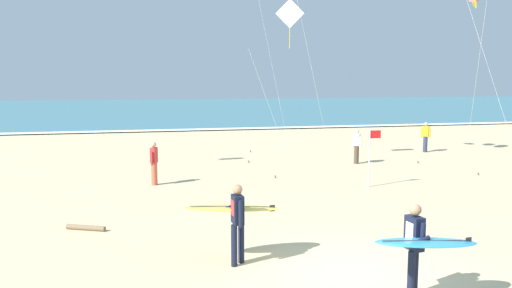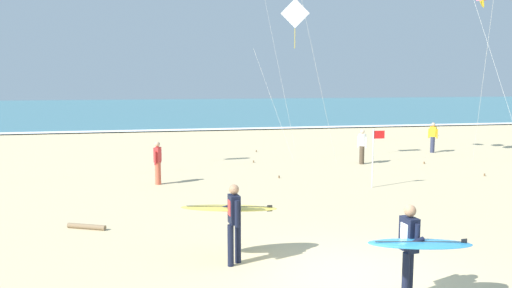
% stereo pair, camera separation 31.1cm
% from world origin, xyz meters
% --- Properties ---
extents(ground_plane, '(160.00, 160.00, 0.00)m').
position_xyz_m(ground_plane, '(0.00, 0.00, 0.00)').
color(ground_plane, '#CCB789').
extents(ocean_water, '(160.00, 60.00, 0.08)m').
position_xyz_m(ocean_water, '(0.00, 59.18, 0.04)').
color(ocean_water, teal).
rests_on(ocean_water, ground).
extents(shoreline_foam, '(160.00, 1.33, 0.01)m').
position_xyz_m(shoreline_foam, '(0.00, 29.48, 0.09)').
color(shoreline_foam, white).
rests_on(shoreline_foam, ocean_water).
extents(surfer_lead, '(2.16, 1.01, 1.71)m').
position_xyz_m(surfer_lead, '(-2.06, 1.33, 1.05)').
color(surfer_lead, black).
rests_on(surfer_lead, ground).
extents(surfer_trailing, '(2.10, 1.04, 1.71)m').
position_xyz_m(surfer_trailing, '(0.67, -1.33, 1.05)').
color(surfer_trailing, black).
rests_on(surfer_trailing, ground).
extents(kite_diamond_ivory_distant, '(2.45, 0.72, 7.41)m').
position_xyz_m(kite_diamond_ivory_distant, '(2.71, 13.48, 6.57)').
color(kite_diamond_ivory_distant, white).
rests_on(kite_diamond_ivory_distant, ground).
extents(bystander_yellow_top, '(0.36, 0.39, 1.59)m').
position_xyz_m(bystander_yellow_top, '(10.87, 15.26, 0.81)').
color(bystander_yellow_top, '#2D334C').
rests_on(bystander_yellow_top, ground).
extents(bystander_white_top, '(0.32, 0.44, 1.59)m').
position_xyz_m(bystander_white_top, '(5.73, 12.58, 0.81)').
color(bystander_white_top, '#4C3D2D').
rests_on(bystander_white_top, ground).
extents(bystander_red_top, '(0.30, 0.46, 1.59)m').
position_xyz_m(bystander_red_top, '(-3.47, 9.82, 0.81)').
color(bystander_red_top, '#D8593F').
rests_on(bystander_red_top, ground).
extents(lifeguard_flag, '(0.45, 0.05, 2.10)m').
position_xyz_m(lifeguard_flag, '(4.08, 7.72, 1.27)').
color(lifeguard_flag, silver).
rests_on(lifeguard_flag, ground).
extents(driftwood_log, '(1.02, 0.58, 0.13)m').
position_xyz_m(driftwood_log, '(-5.39, 4.44, 0.07)').
color(driftwood_log, '#846B4C').
rests_on(driftwood_log, ground).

